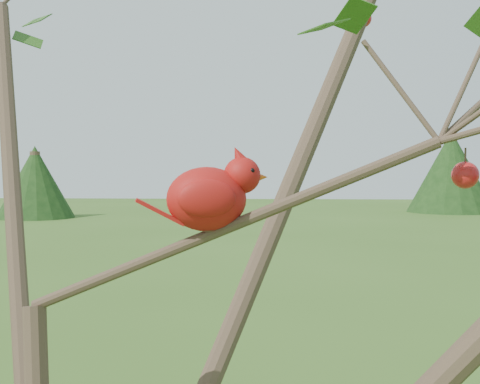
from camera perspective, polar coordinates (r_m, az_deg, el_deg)
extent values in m
sphere|color=#B01818|center=(1.55, 10.42, 14.36)|extent=(0.04, 0.04, 0.04)
sphere|color=#B01818|center=(1.03, 18.66, 1.38)|extent=(0.04, 0.04, 0.04)
ellipsoid|color=#AB1B0E|center=(0.99, -2.86, -0.60)|extent=(0.14, 0.12, 0.10)
sphere|color=#AB1B0E|center=(0.99, 0.18, 1.43)|extent=(0.07, 0.07, 0.05)
cone|color=#AB1B0E|center=(0.99, -0.08, 3.02)|extent=(0.05, 0.04, 0.04)
cone|color=#D85914|center=(1.00, 1.73, 1.28)|extent=(0.03, 0.03, 0.02)
ellipsoid|color=black|center=(1.00, 1.21, 1.22)|extent=(0.02, 0.03, 0.03)
cube|color=#AB1B0E|center=(0.98, -6.85, -1.71)|extent=(0.08, 0.04, 0.04)
ellipsoid|color=#AB1B0E|center=(1.02, -3.38, -0.34)|extent=(0.09, 0.04, 0.05)
ellipsoid|color=#AB1B0E|center=(0.95, -2.85, -0.56)|extent=(0.09, 0.04, 0.05)
cylinder|color=#3F2F22|center=(27.85, -17.07, 0.60)|extent=(0.40, 0.40, 2.65)
cone|color=black|center=(27.85, -17.08, 0.83)|extent=(3.10, 3.10, 2.87)
cylinder|color=#3F2F22|center=(31.33, 17.57, 1.43)|extent=(0.50, 0.50, 3.35)
cone|color=black|center=(31.33, 17.57, 1.69)|extent=(3.91, 3.91, 3.63)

